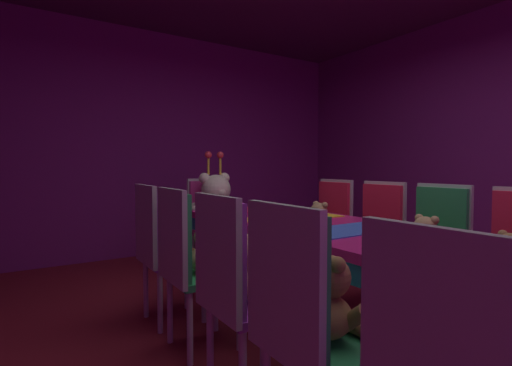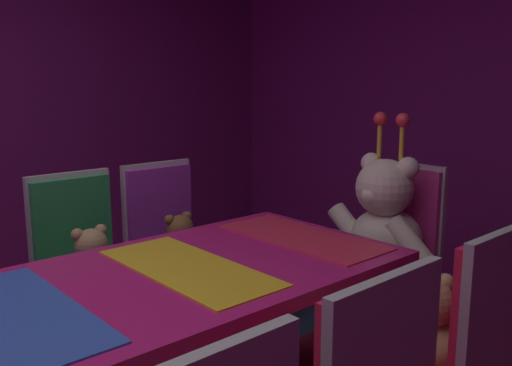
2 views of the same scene
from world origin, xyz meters
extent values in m
plane|color=maroon|center=(0.00, 0.00, 0.00)|extent=(7.90, 7.90, 0.00)
cube|color=#721E72|center=(0.00, 3.20, 1.40)|extent=(5.20, 0.12, 2.80)
cube|color=#C61E72|center=(0.00, 0.00, 0.71)|extent=(0.90, 2.82, 0.05)
cube|color=teal|center=(0.00, 0.00, 0.64)|extent=(0.88, 2.77, 0.10)
cylinder|color=#4C3826|center=(0.38, 1.27, 0.34)|extent=(0.07, 0.07, 0.69)
cylinder|color=#4C3826|center=(-0.38, 1.27, 0.34)|extent=(0.07, 0.07, 0.69)
cube|color=green|center=(0.00, -0.60, 0.74)|extent=(0.77, 0.32, 0.01)
cube|color=blue|center=(0.00, 0.00, 0.74)|extent=(0.77, 0.32, 0.01)
cube|color=yellow|center=(0.00, 0.60, 0.74)|extent=(0.77, 0.32, 0.01)
cube|color=#E52D4C|center=(0.00, 1.20, 0.74)|extent=(0.77, 0.32, 0.01)
cube|color=#2D47B2|center=(-0.89, -1.09, 0.71)|extent=(0.05, 0.38, 0.50)
cube|color=#B2B2B7|center=(-0.91, -1.09, 0.71)|extent=(0.03, 0.41, 0.55)
sphere|color=beige|center=(-0.69, -1.09, 0.67)|extent=(0.15, 0.15, 0.15)
sphere|color=#FDDCAD|center=(-0.64, -1.09, 0.66)|extent=(0.05, 0.05, 0.05)
sphere|color=beige|center=(-0.71, -1.03, 0.73)|extent=(0.05, 0.05, 0.05)
sphere|color=beige|center=(-0.71, -1.14, 0.73)|extent=(0.05, 0.05, 0.05)
cube|color=#268C4C|center=(-0.71, -0.52, 0.44)|extent=(0.40, 0.40, 0.04)
cube|color=#268C4C|center=(-0.89, -0.52, 0.71)|extent=(0.05, 0.38, 0.50)
cube|color=#B2B2B7|center=(-0.91, -0.52, 0.71)|extent=(0.03, 0.41, 0.55)
ellipsoid|color=olive|center=(-0.71, -0.52, 0.55)|extent=(0.20, 0.20, 0.16)
sphere|color=olive|center=(-0.69, -0.52, 0.70)|extent=(0.16, 0.16, 0.16)
sphere|color=#AE7747|center=(-0.63, -0.52, 0.69)|extent=(0.06, 0.06, 0.06)
sphere|color=olive|center=(-0.71, -0.46, 0.76)|extent=(0.06, 0.06, 0.06)
sphere|color=olive|center=(-0.71, -0.58, 0.76)|extent=(0.06, 0.06, 0.06)
cylinder|color=olive|center=(-0.67, -0.42, 0.57)|extent=(0.06, 0.14, 0.14)
cylinder|color=olive|center=(-0.67, -0.62, 0.57)|extent=(0.06, 0.14, 0.14)
cylinder|color=olive|center=(-0.57, -0.46, 0.49)|extent=(0.07, 0.15, 0.07)
cylinder|color=olive|center=(-0.57, -0.57, 0.49)|extent=(0.07, 0.15, 0.07)
cube|color=purple|center=(-0.71, -0.03, 0.44)|extent=(0.40, 0.40, 0.04)
cube|color=purple|center=(-0.89, -0.03, 0.71)|extent=(0.05, 0.38, 0.50)
cube|color=#B2B2B7|center=(-0.92, -0.03, 0.71)|extent=(0.03, 0.41, 0.55)
cylinder|color=#B2B2B7|center=(-0.55, 0.13, 0.21)|extent=(0.04, 0.04, 0.42)
cylinder|color=#B2B2B7|center=(-0.55, -0.19, 0.21)|extent=(0.04, 0.04, 0.42)
cylinder|color=#B2B2B7|center=(-0.87, 0.13, 0.21)|extent=(0.04, 0.04, 0.42)
ellipsoid|color=tan|center=(-0.71, -0.03, 0.55)|extent=(0.20, 0.20, 0.16)
sphere|color=tan|center=(-0.70, -0.03, 0.69)|extent=(0.16, 0.16, 0.16)
sphere|color=tan|center=(-0.64, -0.03, 0.68)|extent=(0.06, 0.06, 0.06)
sphere|color=tan|center=(-0.71, 0.03, 0.75)|extent=(0.06, 0.06, 0.06)
sphere|color=tan|center=(-0.71, -0.09, 0.75)|extent=(0.06, 0.06, 0.06)
cylinder|color=tan|center=(-0.67, 0.07, 0.56)|extent=(0.05, 0.14, 0.13)
cylinder|color=tan|center=(-0.67, -0.13, 0.56)|extent=(0.05, 0.14, 0.13)
cylinder|color=tan|center=(-0.59, 0.02, 0.49)|extent=(0.07, 0.15, 0.07)
cylinder|color=tan|center=(-0.59, -0.08, 0.49)|extent=(0.07, 0.15, 0.07)
cube|color=#268C4C|center=(-0.71, 0.55, 0.44)|extent=(0.40, 0.40, 0.04)
cube|color=#268C4C|center=(-0.89, 0.55, 0.71)|extent=(0.05, 0.38, 0.50)
cube|color=#B2B2B7|center=(-0.92, 0.55, 0.71)|extent=(0.03, 0.41, 0.55)
cylinder|color=#B2B2B7|center=(-0.55, 0.71, 0.21)|extent=(0.04, 0.04, 0.42)
cylinder|color=#B2B2B7|center=(-0.55, 0.39, 0.21)|extent=(0.04, 0.04, 0.42)
cylinder|color=#B2B2B7|center=(-0.87, 0.71, 0.21)|extent=(0.04, 0.04, 0.42)
cylinder|color=#B2B2B7|center=(-0.87, 0.39, 0.21)|extent=(0.04, 0.04, 0.42)
ellipsoid|color=tan|center=(-0.71, 0.55, 0.54)|extent=(0.19, 0.19, 0.15)
sphere|color=tan|center=(-0.70, 0.55, 0.68)|extent=(0.15, 0.15, 0.15)
sphere|color=tan|center=(-0.65, 0.55, 0.67)|extent=(0.06, 0.06, 0.06)
sphere|color=tan|center=(-0.71, 0.61, 0.73)|extent=(0.06, 0.06, 0.06)
sphere|color=tan|center=(-0.71, 0.50, 0.73)|extent=(0.06, 0.06, 0.06)
cylinder|color=tan|center=(-0.68, 0.65, 0.56)|extent=(0.05, 0.13, 0.12)
cylinder|color=tan|center=(-0.68, 0.46, 0.56)|extent=(0.05, 0.13, 0.12)
cylinder|color=tan|center=(-0.59, 0.60, 0.49)|extent=(0.06, 0.14, 0.06)
cylinder|color=tan|center=(-0.59, 0.50, 0.49)|extent=(0.06, 0.14, 0.06)
cube|color=purple|center=(-0.72, 1.04, 0.44)|extent=(0.40, 0.40, 0.04)
cube|color=purple|center=(-0.90, 1.04, 0.71)|extent=(0.05, 0.38, 0.50)
cube|color=#B2B2B7|center=(-0.92, 1.04, 0.71)|extent=(0.03, 0.41, 0.55)
cylinder|color=#B2B2B7|center=(-0.56, 1.20, 0.21)|extent=(0.04, 0.04, 0.42)
cylinder|color=#B2B2B7|center=(-0.56, 0.88, 0.21)|extent=(0.04, 0.04, 0.42)
cylinder|color=#B2B2B7|center=(-0.88, 1.20, 0.21)|extent=(0.04, 0.04, 0.42)
cylinder|color=#B2B2B7|center=(-0.88, 0.88, 0.21)|extent=(0.04, 0.04, 0.42)
ellipsoid|color=brown|center=(-0.72, 1.04, 0.54)|extent=(0.18, 0.18, 0.14)
sphere|color=brown|center=(-0.71, 1.04, 0.66)|extent=(0.14, 0.14, 0.14)
sphere|color=#99663C|center=(-0.66, 1.04, 0.65)|extent=(0.05, 0.05, 0.05)
sphere|color=brown|center=(-0.72, 1.09, 0.72)|extent=(0.05, 0.05, 0.05)
sphere|color=brown|center=(-0.72, 0.99, 0.72)|extent=(0.05, 0.05, 0.05)
cylinder|color=brown|center=(-0.69, 1.13, 0.55)|extent=(0.05, 0.12, 0.12)
cylinder|color=brown|center=(-0.69, 0.95, 0.55)|extent=(0.05, 0.12, 0.12)
cylinder|color=brown|center=(-0.61, 1.09, 0.49)|extent=(0.06, 0.13, 0.06)
cylinder|color=brown|center=(-0.61, 0.99, 0.49)|extent=(0.06, 0.13, 0.06)
cube|color=red|center=(0.72, -0.54, 0.44)|extent=(0.40, 0.40, 0.04)
cylinder|color=#B2B2B7|center=(0.88, -0.38, 0.21)|extent=(0.04, 0.04, 0.42)
cylinder|color=#B2B2B7|center=(0.56, -0.38, 0.21)|extent=(0.04, 0.04, 0.42)
ellipsoid|color=#9E7247|center=(0.72, -0.54, 0.54)|extent=(0.18, 0.18, 0.14)
sphere|color=#9E7247|center=(0.70, -0.54, 0.66)|extent=(0.14, 0.14, 0.14)
sphere|color=tan|center=(0.65, -0.54, 0.65)|extent=(0.05, 0.05, 0.05)
sphere|color=#9E7247|center=(0.72, -0.49, 0.72)|extent=(0.05, 0.05, 0.05)
cylinder|color=#9E7247|center=(0.68, -0.45, 0.55)|extent=(0.05, 0.12, 0.12)
cylinder|color=#9E7247|center=(0.60, -0.59, 0.49)|extent=(0.06, 0.13, 0.06)
cylinder|color=#9E7247|center=(0.60, -0.49, 0.49)|extent=(0.06, 0.13, 0.06)
cube|color=#268C4C|center=(0.72, 0.00, 0.44)|extent=(0.40, 0.40, 0.04)
cube|color=#268C4C|center=(0.90, 0.00, 0.71)|extent=(0.05, 0.38, 0.50)
cube|color=#B2B2B7|center=(0.92, 0.00, 0.71)|extent=(0.03, 0.41, 0.55)
cylinder|color=#B2B2B7|center=(0.88, 0.16, 0.21)|extent=(0.04, 0.04, 0.42)
cylinder|color=#B2B2B7|center=(0.88, -0.16, 0.21)|extent=(0.04, 0.04, 0.42)
cylinder|color=#B2B2B7|center=(0.56, 0.16, 0.21)|extent=(0.04, 0.04, 0.42)
cylinder|color=#B2B2B7|center=(0.56, -0.16, 0.21)|extent=(0.04, 0.04, 0.42)
ellipsoid|color=tan|center=(0.72, 0.00, 0.55)|extent=(0.20, 0.20, 0.16)
sphere|color=tan|center=(0.70, 0.00, 0.69)|extent=(0.16, 0.16, 0.16)
sphere|color=tan|center=(0.65, 0.00, 0.68)|extent=(0.06, 0.06, 0.06)
sphere|color=tan|center=(0.72, -0.06, 0.75)|extent=(0.06, 0.06, 0.06)
sphere|color=tan|center=(0.72, 0.06, 0.75)|extent=(0.06, 0.06, 0.06)
cylinder|color=tan|center=(0.68, -0.10, 0.56)|extent=(0.05, 0.14, 0.13)
cylinder|color=tan|center=(0.68, 0.10, 0.56)|extent=(0.05, 0.14, 0.13)
cylinder|color=tan|center=(0.59, -0.05, 0.49)|extent=(0.07, 0.15, 0.07)
cylinder|color=tan|center=(0.59, 0.05, 0.49)|extent=(0.07, 0.15, 0.07)
cube|color=red|center=(0.71, 0.51, 0.44)|extent=(0.40, 0.40, 0.04)
cube|color=red|center=(0.89, 0.51, 0.71)|extent=(0.05, 0.38, 0.50)
cube|color=#B2B2B7|center=(0.92, 0.51, 0.71)|extent=(0.03, 0.41, 0.55)
cylinder|color=#B2B2B7|center=(0.87, 0.67, 0.21)|extent=(0.04, 0.04, 0.42)
cylinder|color=#B2B2B7|center=(0.87, 0.35, 0.21)|extent=(0.04, 0.04, 0.42)
cylinder|color=#B2B2B7|center=(0.55, 0.67, 0.21)|extent=(0.04, 0.04, 0.42)
cylinder|color=#B2B2B7|center=(0.55, 0.35, 0.21)|extent=(0.04, 0.04, 0.42)
cube|color=red|center=(0.72, 1.08, 0.44)|extent=(0.40, 0.40, 0.04)
cube|color=red|center=(0.90, 1.08, 0.71)|extent=(0.05, 0.38, 0.50)
cube|color=#B2B2B7|center=(0.92, 1.08, 0.71)|extent=(0.03, 0.41, 0.55)
cylinder|color=#B2B2B7|center=(0.88, 1.24, 0.21)|extent=(0.04, 0.04, 0.42)
cylinder|color=#B2B2B7|center=(0.88, 0.92, 0.21)|extent=(0.04, 0.04, 0.42)
cylinder|color=#B2B2B7|center=(0.56, 1.24, 0.21)|extent=(0.04, 0.04, 0.42)
cylinder|color=#B2B2B7|center=(0.56, 0.92, 0.21)|extent=(0.04, 0.04, 0.42)
ellipsoid|color=tan|center=(0.72, 1.08, 0.55)|extent=(0.20, 0.20, 0.16)
sphere|color=tan|center=(0.70, 1.08, 0.69)|extent=(0.16, 0.16, 0.16)
sphere|color=tan|center=(0.64, 1.08, 0.68)|extent=(0.06, 0.06, 0.06)
sphere|color=tan|center=(0.72, 1.01, 0.75)|extent=(0.06, 0.06, 0.06)
sphere|color=tan|center=(0.72, 1.14, 0.75)|extent=(0.06, 0.06, 0.06)
cylinder|color=tan|center=(0.68, 0.97, 0.56)|extent=(0.06, 0.14, 0.13)
cylinder|color=tan|center=(0.68, 1.18, 0.56)|extent=(0.06, 0.14, 0.13)
cylinder|color=tan|center=(0.59, 1.02, 0.49)|extent=(0.07, 0.15, 0.07)
cylinder|color=tan|center=(0.59, 1.13, 0.49)|extent=(0.07, 0.15, 0.07)
cube|color=#CC338C|center=(0.00, 1.83, 0.44)|extent=(0.40, 0.40, 0.04)
cube|color=#CC338C|center=(0.00, 2.01, 0.71)|extent=(0.38, 0.05, 0.50)
cube|color=#B2B2B7|center=(0.00, 2.03, 0.71)|extent=(0.41, 0.03, 0.55)
cylinder|color=#B2B2B7|center=(0.16, 1.99, 0.21)|extent=(0.04, 0.04, 0.42)
cylinder|color=#B2B2B7|center=(0.16, 1.67, 0.21)|extent=(0.04, 0.04, 0.42)
cylinder|color=#B2B2B7|center=(-0.16, 1.99, 0.21)|extent=(0.04, 0.04, 0.42)
cylinder|color=#B2B2B7|center=(-0.16, 1.67, 0.21)|extent=(0.04, 0.04, 0.42)
ellipsoid|color=silver|center=(0.00, 1.83, 0.62)|extent=(0.36, 0.36, 0.29)
sphere|color=silver|center=(0.00, 1.80, 0.88)|extent=(0.29, 0.29, 0.29)
sphere|color=white|center=(0.00, 1.70, 0.86)|extent=(0.11, 0.11, 0.11)
sphere|color=silver|center=(0.11, 1.83, 0.99)|extent=(0.11, 0.11, 0.11)
sphere|color=silver|center=(-0.11, 1.83, 0.99)|extent=(0.11, 0.11, 0.11)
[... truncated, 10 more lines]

